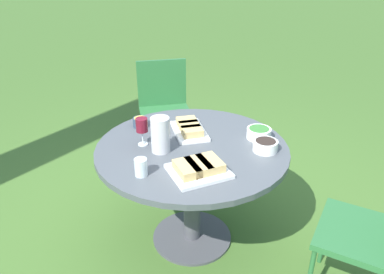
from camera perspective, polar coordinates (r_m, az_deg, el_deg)
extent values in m
plane|color=#446B2B|center=(2.64, 0.00, -15.04)|extent=(40.00, 40.00, 0.00)
cylinder|color=#4C4C51|center=(2.64, 0.00, -14.90)|extent=(0.53, 0.53, 0.02)
cylinder|color=#4C4C51|center=(2.43, 0.00, -8.95)|extent=(0.11, 0.11, 0.66)
cylinder|color=#4C5156|center=(2.24, 0.00, -1.77)|extent=(1.15, 1.15, 0.03)
cube|color=#2D6B38|center=(2.17, 24.34, -13.39)|extent=(0.54, 0.55, 0.04)
cylinder|color=#2D6B38|center=(2.47, 19.53, -13.89)|extent=(0.03, 0.03, 0.43)
cube|color=#2D6B38|center=(3.32, -4.00, 3.44)|extent=(0.58, 0.59, 0.04)
cube|color=#2D6B38|center=(3.41, -4.62, 8.23)|extent=(0.25, 0.39, 0.42)
cylinder|color=#2D6B38|center=(3.23, -6.79, -1.95)|extent=(0.03, 0.03, 0.43)
cylinder|color=#2D6B38|center=(3.28, -0.02, -1.27)|extent=(0.03, 0.03, 0.43)
cylinder|color=#2D6B38|center=(3.56, -7.43, 0.86)|extent=(0.03, 0.03, 0.43)
cylinder|color=#2D6B38|center=(3.61, -1.26, 1.44)|extent=(0.03, 0.03, 0.43)
cylinder|color=silver|center=(2.14, -4.84, 0.35)|extent=(0.11, 0.11, 0.21)
cone|color=silver|center=(2.14, -5.75, 2.89)|extent=(0.03, 0.03, 0.03)
cylinder|color=silver|center=(2.27, -7.47, -1.09)|extent=(0.06, 0.06, 0.01)
cylinder|color=silver|center=(2.24, -7.54, -0.07)|extent=(0.01, 0.01, 0.08)
cylinder|color=maroon|center=(2.21, -7.66, 1.84)|extent=(0.07, 0.07, 0.08)
cube|color=white|center=(2.39, -0.40, 0.90)|extent=(0.37, 0.32, 0.02)
cube|color=tan|center=(2.44, -0.79, 2.28)|extent=(0.16, 0.16, 0.04)
cube|color=tan|center=(2.38, -0.40, 1.59)|extent=(0.16, 0.16, 0.04)
cube|color=tan|center=(2.31, 0.00, 0.85)|extent=(0.16, 0.16, 0.04)
cube|color=white|center=(1.97, 1.01, -5.25)|extent=(0.34, 0.36, 0.02)
cube|color=tan|center=(1.98, 2.77, -4.02)|extent=(0.19, 0.15, 0.05)
cube|color=tan|center=(1.95, 1.02, -4.43)|extent=(0.19, 0.15, 0.05)
cube|color=tan|center=(1.93, -0.77, -4.85)|extent=(0.19, 0.15, 0.05)
cylinder|color=#334256|center=(2.48, -7.88, 2.23)|extent=(0.10, 0.10, 0.06)
cylinder|color=#E0C147|center=(2.48, -7.90, 2.61)|extent=(0.08, 0.08, 0.03)
cylinder|color=white|center=(2.35, 10.14, 0.56)|extent=(0.15, 0.15, 0.06)
cylinder|color=#387533|center=(2.34, 10.18, 0.98)|extent=(0.12, 0.12, 0.03)
cylinder|color=white|center=(2.21, 11.10, -1.33)|extent=(0.14, 0.14, 0.06)
cylinder|color=#2D231E|center=(2.20, 11.15, -0.89)|extent=(0.12, 0.12, 0.03)
cylinder|color=silver|center=(1.95, -7.78, -4.59)|extent=(0.07, 0.07, 0.10)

